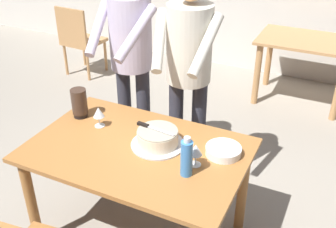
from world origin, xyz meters
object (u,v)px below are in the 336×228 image
plate_stack (223,151)px  wine_glass_near (99,113)px  water_bottle (187,158)px  cake_on_platter (158,138)px  person_standing_beside (131,52)px  background_chair_1 (80,38)px  wine_glass_far (196,150)px  cake_knife (148,126)px  background_table (304,53)px  hurricane_lamp (79,103)px  main_dining_table (138,164)px  person_cutting_cake (188,64)px

plate_stack → wine_glass_near: bearing=-176.5°
water_bottle → cake_on_platter: bearing=145.7°
person_standing_beside → background_chair_1: size_ratio=1.91×
cake_on_platter → wine_glass_far: 0.31m
water_bottle → cake_knife: bearing=150.4°
person_standing_beside → background_table: (1.05, 1.89, -0.50)m
hurricane_lamp → background_table: size_ratio=0.21×
background_chair_1 → cake_knife: bearing=-44.3°
cake_knife → cake_on_platter: bearing=-6.6°
cake_on_platter → water_bottle: bearing=-34.3°
main_dining_table → person_standing_beside: 0.93m
plate_stack → wine_glass_near: wine_glass_near is taller
plate_stack → wine_glass_far: wine_glass_far is taller
wine_glass_near → water_bottle: water_bottle is taller
wine_glass_near → wine_glass_far: 0.76m
wine_glass_near → person_standing_beside: size_ratio=0.08×
cake_on_platter → person_standing_beside: bearing=131.4°
water_bottle → hurricane_lamp: bearing=163.5°
wine_glass_far → water_bottle: (-0.01, -0.11, 0.01)m
cake_on_platter → water_bottle: size_ratio=1.36×
cake_knife → person_cutting_cake: (0.03, 0.56, 0.21)m
wine_glass_near → background_table: (0.98, 2.46, -0.28)m
main_dining_table → person_standing_beside: person_standing_beside is taller
main_dining_table → plate_stack: bearing=19.0°
wine_glass_far → person_standing_beside: person_standing_beside is taller
cake_knife → background_table: bearing=76.6°
water_bottle → hurricane_lamp: size_ratio=1.19×
wine_glass_far → water_bottle: water_bottle is taller
wine_glass_far → background_table: bearing=84.9°
main_dining_table → cake_on_platter: size_ratio=4.01×
hurricane_lamp → background_chair_1: hurricane_lamp is taller
background_table → wine_glass_near: bearing=-111.8°
cake_knife → background_table: 2.57m
person_standing_beside → hurricane_lamp: bearing=-103.7°
wine_glass_near → background_table: 2.66m
background_chair_1 → wine_glass_far: bearing=-41.0°
cake_on_platter → person_cutting_cake: (-0.04, 0.57, 0.27)m
hurricane_lamp → person_cutting_cake: bearing=38.2°
background_chair_1 → hurricane_lamp: bearing=-52.7°
cake_knife → wine_glass_far: (0.36, -0.09, -0.01)m
main_dining_table → background_table: size_ratio=1.36×
background_table → background_chair_1: size_ratio=1.11×
plate_stack → background_table: bearing=87.2°
hurricane_lamp → person_cutting_cake: person_cutting_cake is taller
wine_glass_far → water_bottle: bearing=-96.7°
cake_on_platter → plate_stack: size_ratio=1.55×
main_dining_table → wine_glass_near: 0.44m
cake_on_platter → person_cutting_cake: 0.64m
main_dining_table → background_chair_1: (-2.04, 2.11, -0.14)m
wine_glass_near → water_bottle: (0.74, -0.23, 0.01)m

